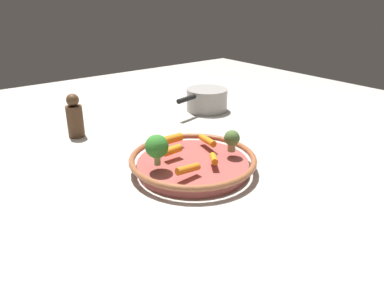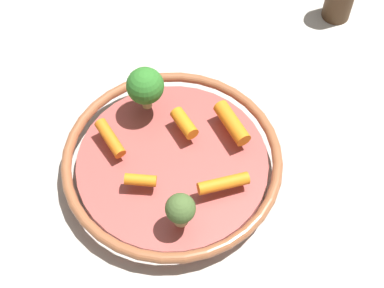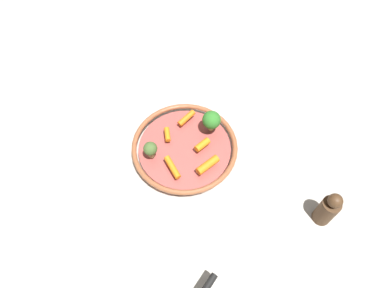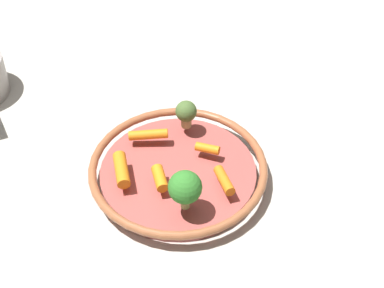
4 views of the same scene
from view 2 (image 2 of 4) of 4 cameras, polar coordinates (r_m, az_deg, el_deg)
name	(u,v)px [view 2 (image 2 of 4)]	position (r m, az deg, el deg)	size (l,w,h in m)	color
ground_plane	(173,171)	(0.80, -1.93, -2.67)	(2.23, 2.23, 0.00)	#B7B2A8
serving_bowl	(172,163)	(0.78, -1.97, -1.90)	(0.30, 0.30, 0.04)	#A84C47
baby_carrot_right	(233,125)	(0.78, 4.13, 1.94)	(0.02, 0.02, 0.07)	orange
baby_carrot_near_rim	(140,180)	(0.74, -5.17, -3.61)	(0.02, 0.02, 0.04)	orange
baby_carrot_center	(184,123)	(0.78, -0.78, 2.10)	(0.02, 0.02, 0.05)	orange
baby_carrot_left	(110,138)	(0.78, -8.18, 0.58)	(0.02, 0.02, 0.06)	orange
baby_carrot_back	(223,183)	(0.74, 3.16, -3.94)	(0.02, 0.02, 0.07)	orange
broccoli_floret_small	(145,86)	(0.78, -4.70, 5.77)	(0.05, 0.05, 0.07)	#95AB66
broccoli_floret_large	(180,209)	(0.69, -1.16, -6.55)	(0.04, 0.04, 0.05)	tan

